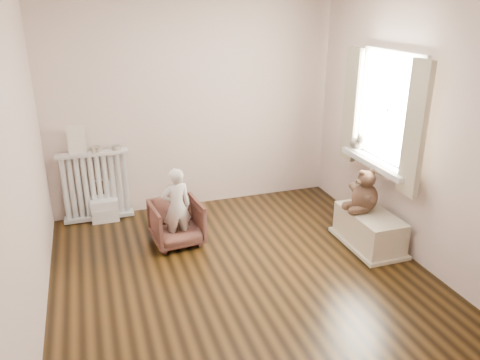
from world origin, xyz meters
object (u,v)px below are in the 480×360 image
object	(u,v)px
armchair	(177,223)
plush_cat	(357,142)
toy_vanity	(104,199)
radiator	(96,190)
child	(177,207)
toy_bench	(369,228)
teddy_bear	(366,186)

from	to	relation	value
armchair	plush_cat	world-z (taller)	plush_cat
armchair	plush_cat	distance (m)	2.26
toy_vanity	radiator	bearing A→B (deg)	156.52
toy_vanity	child	world-z (taller)	child
child	toy_bench	xyz separation A→B (m)	(1.99, -0.66, -0.26)
toy_bench	teddy_bear	size ratio (longest dim) A/B	1.75
toy_vanity	armchair	distance (m)	1.12
toy_vanity	plush_cat	size ratio (longest dim) A/B	2.05
armchair	toy_vanity	bearing A→B (deg)	124.14
toy_vanity	teddy_bear	xyz separation A→B (m)	(2.68, -1.47, 0.40)
child	plush_cat	xyz separation A→B (m)	(2.13, -0.04, 0.54)
armchair	teddy_bear	bearing A→B (deg)	-23.32
armchair	radiator	bearing A→B (deg)	125.75
toy_vanity	plush_cat	world-z (taller)	plush_cat
child	toy_bench	size ratio (longest dim) A/B	1.08
toy_vanity	toy_bench	xyz separation A→B (m)	(2.72, -1.56, -0.08)
radiator	toy_bench	world-z (taller)	radiator
child	plush_cat	distance (m)	2.20
child	plush_cat	bearing A→B (deg)	172.78
radiator	armchair	size ratio (longest dim) A/B	1.62
teddy_bear	radiator	bearing A→B (deg)	152.12
teddy_bear	plush_cat	bearing A→B (deg)	72.24
teddy_bear	plush_cat	world-z (taller)	plush_cat
toy_vanity	plush_cat	bearing A→B (deg)	-18.40
armchair	teddy_bear	distance (m)	2.10
radiator	toy_vanity	bearing A→B (deg)	-23.48
radiator	plush_cat	bearing A→B (deg)	-18.53
radiator	armchair	bearing A→B (deg)	-48.17
child	plush_cat	world-z (taller)	plush_cat
radiator	armchair	xyz separation A→B (m)	(0.79, -0.89, -0.15)
toy_bench	armchair	bearing A→B (deg)	160.48
teddy_bear	toy_bench	bearing A→B (deg)	-71.64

